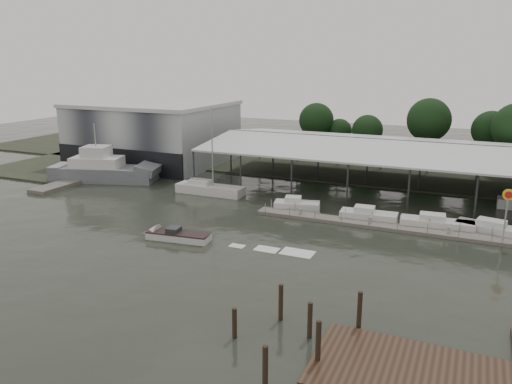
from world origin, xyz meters
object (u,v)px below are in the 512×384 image
at_px(grey_trawler, 104,170).
at_px(speedboat_underway, 173,235).
at_px(shell_fuel_sign, 507,205).
at_px(white_sailboat, 209,189).

xyz_separation_m(grey_trawler, speedboat_underway, (23.33, -17.25, -1.19)).
xyz_separation_m(shell_fuel_sign, white_sailboat, (-35.74, 4.89, -3.28)).
distance_m(shell_fuel_sign, white_sailboat, 36.22).
distance_m(grey_trawler, speedboat_underway, 29.04).
xyz_separation_m(shell_fuel_sign, grey_trawler, (-53.71, 5.18, -2.35)).
xyz_separation_m(grey_trawler, white_sailboat, (17.98, -0.29, -0.94)).
relative_size(white_sailboat, speedboat_underway, 0.65).
height_order(grey_trawler, white_sailboat, white_sailboat).
bearing_deg(shell_fuel_sign, speedboat_underway, -158.33).
bearing_deg(white_sailboat, grey_trawler, 178.43).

